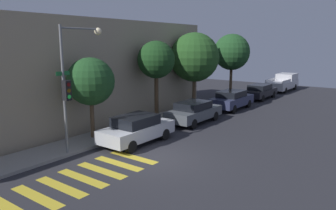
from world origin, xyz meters
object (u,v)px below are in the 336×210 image
at_px(sedan_middle, 194,112).
at_px(tree_far_end, 194,57).
at_px(traffic_light_pole, 73,74).
at_px(sedan_far_end, 232,99).
at_px(tree_near_corner, 91,82).
at_px(tree_behind_truck, 232,52).
at_px(sedan_near_corner, 137,129).
at_px(pickup_truck, 283,82).
at_px(tree_midblock, 156,60).
at_px(sedan_tail_of_row, 260,91).

bearing_deg(sedan_middle, tree_far_end, 32.18).
relative_size(traffic_light_pole, sedan_middle, 1.36).
distance_m(sedan_far_end, tree_near_corner, 12.41).
bearing_deg(tree_behind_truck, traffic_light_pole, -176.71).
height_order(sedan_near_corner, tree_far_end, tree_far_end).
distance_m(pickup_truck, tree_behind_truck, 9.06).
bearing_deg(sedan_middle, pickup_truck, 0.00).
xyz_separation_m(pickup_truck, tree_midblock, (-19.10, 2.33, 3.13)).
bearing_deg(tree_far_end, sedan_tail_of_row, -16.81).
distance_m(sedan_far_end, tree_midblock, 7.62).
height_order(tree_midblock, tree_far_end, tree_far_end).
bearing_deg(traffic_light_pole, tree_midblock, 8.19).
bearing_deg(sedan_far_end, traffic_light_pole, 174.74).
relative_size(traffic_light_pole, pickup_truck, 1.08).
height_order(sedan_far_end, sedan_tail_of_row, sedan_far_end).
xyz_separation_m(sedan_tail_of_row, tree_behind_truck, (-1.33, 2.33, 3.54)).
bearing_deg(traffic_light_pole, sedan_middle, -8.75).
height_order(sedan_far_end, tree_near_corner, tree_near_corner).
height_order(traffic_light_pole, sedan_tail_of_row, traffic_light_pole).
xyz_separation_m(sedan_near_corner, tree_near_corner, (-0.93, 2.33, 2.36)).
relative_size(traffic_light_pole, tree_midblock, 1.12).
distance_m(pickup_truck, tree_near_corner, 24.78).
distance_m(sedan_near_corner, sedan_far_end, 11.03).
distance_m(tree_midblock, tree_behind_truck, 11.02).
bearing_deg(sedan_near_corner, tree_far_end, 14.23).
xyz_separation_m(traffic_light_pole, tree_midblock, (7.33, 1.05, 0.28)).
height_order(traffic_light_pole, tree_midblock, traffic_light_pole).
xyz_separation_m(sedan_middle, tree_midblock, (-0.94, 2.33, 3.26)).
xyz_separation_m(sedan_tail_of_row, tree_midblock, (-12.34, 2.33, 3.29)).
height_order(sedan_near_corner, sedan_tail_of_row, sedan_near_corner).
xyz_separation_m(sedan_middle, tree_far_end, (3.70, 2.33, 3.28)).
bearing_deg(pickup_truck, tree_behind_truck, 163.93).
xyz_separation_m(sedan_far_end, sedan_tail_of_row, (5.85, 0.00, -0.05)).
bearing_deg(pickup_truck, sedan_far_end, -180.00).
distance_m(sedan_far_end, tree_far_end, 4.41).
bearing_deg(pickup_truck, tree_far_end, 170.85).
height_order(traffic_light_pole, pickup_truck, traffic_light_pole).
xyz_separation_m(sedan_near_corner, pickup_truck, (23.64, 0.00, 0.10)).
bearing_deg(sedan_tail_of_row, pickup_truck, 0.00).
height_order(traffic_light_pole, sedan_middle, traffic_light_pole).
bearing_deg(sedan_far_end, tree_behind_truck, 27.22).
distance_m(sedan_near_corner, sedan_tail_of_row, 16.89).
height_order(sedan_middle, sedan_tail_of_row, sedan_middle).
relative_size(pickup_truck, tree_far_end, 0.92).
distance_m(traffic_light_pole, tree_far_end, 12.02).
xyz_separation_m(sedan_far_end, tree_midblock, (-6.49, 2.33, 3.24)).
xyz_separation_m(sedan_middle, pickup_truck, (18.16, 0.00, 0.13)).
distance_m(sedan_near_corner, pickup_truck, 23.64).
bearing_deg(traffic_light_pole, tree_far_end, 5.03).
relative_size(sedan_tail_of_row, tree_behind_truck, 0.77).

